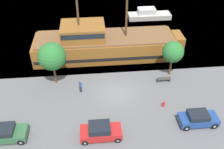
{
  "coord_description": "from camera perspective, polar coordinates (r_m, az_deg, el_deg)",
  "views": [
    {
      "loc": [
        -2.7,
        -22.05,
        19.14
      ],
      "look_at": [
        -0.38,
        2.0,
        1.2
      ],
      "focal_mm": 40.0,
      "sensor_mm": 36.0,
      "label": 1
    }
  ],
  "objects": [
    {
      "name": "parked_car_curb_rear",
      "position": [
        26.1,
        -23.38,
        -12.26
      ],
      "size": [
        4.09,
        1.93,
        1.47
      ],
      "color": "#2D5B38",
      "rests_on": "ground_plane"
    },
    {
      "name": "bench_promenade_east",
      "position": [
        31.29,
        11.74,
        -1.02
      ],
      "size": [
        1.64,
        0.45,
        0.85
      ],
      "color": "#4C4742",
      "rests_on": "ground_plane"
    },
    {
      "name": "tree_row_mideast",
      "position": [
        31.23,
        13.77,
        5.0
      ],
      "size": [
        2.62,
        2.62,
        4.64
      ],
      "color": "brown",
      "rests_on": "ground_plane"
    },
    {
      "name": "parked_car_curb_front",
      "position": [
        26.74,
        19.09,
        -9.49
      ],
      "size": [
        3.83,
        1.77,
        1.48
      ],
      "color": "navy",
      "rests_on": "ground_plane"
    },
    {
      "name": "ground_plane",
      "position": [
        29.33,
        1.12,
        -4.16
      ],
      "size": [
        160.0,
        160.0,
        0.0
      ],
      "primitive_type": "plane",
      "color": "#5B5B5E"
    },
    {
      "name": "pirate_ship",
      "position": [
        35.12,
        -2.04,
        7.0
      ],
      "size": [
        20.75,
        5.62,
        9.0
      ],
      "color": "brown",
      "rests_on": "water_surface"
    },
    {
      "name": "tree_row_east",
      "position": [
        29.41,
        -13.57,
        4.01
      ],
      "size": [
        3.26,
        3.26,
        5.43
      ],
      "color": "brown",
      "rests_on": "ground_plane"
    },
    {
      "name": "fire_hydrant",
      "position": [
        27.89,
        11.72,
        -6.55
      ],
      "size": [
        0.42,
        0.25,
        0.76
      ],
      "color": "red",
      "rests_on": "ground_plane"
    },
    {
      "name": "pedestrian_walking_near",
      "position": [
        29.18,
        -7.23,
        -2.64
      ],
      "size": [
        0.32,
        0.32,
        1.63
      ],
      "color": "#232838",
      "rests_on": "ground_plane"
    },
    {
      "name": "parked_car_curb_mid",
      "position": [
        24.2,
        -2.64,
        -12.85
      ],
      "size": [
        3.93,
        1.83,
        1.6
      ],
      "color": "#B21E1E",
      "rests_on": "ground_plane"
    },
    {
      "name": "moored_boat_dockside",
      "position": [
        47.52,
        8.35,
        13.39
      ],
      "size": [
        7.75,
        2.5,
        1.94
      ],
      "color": "#B7B2A8",
      "rests_on": "water_surface"
    }
  ]
}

